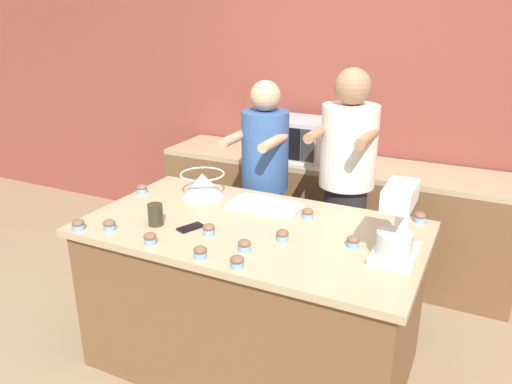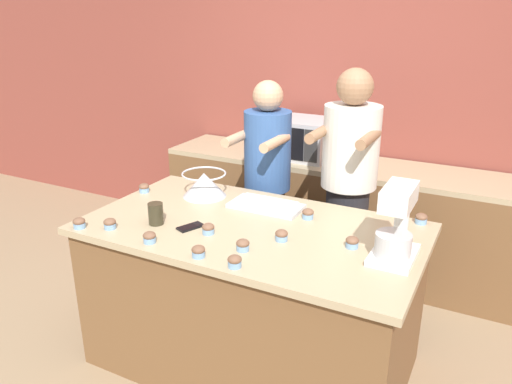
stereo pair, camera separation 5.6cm
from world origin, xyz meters
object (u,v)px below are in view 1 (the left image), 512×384
object	(u,v)px
microwave_oven	(294,137)
cupcake_2	(209,229)
baking_tray	(265,205)
cupcake_12	(157,213)
mixing_bowl	(203,184)
cupcake_3	(150,238)
person_right	(346,193)
cupcake_9	(282,235)
cupcake_5	(244,245)
cupcake_7	(308,213)
cell_phone	(191,227)
cupcake_0	(142,189)
cupcake_1	(237,261)
cupcake_10	(200,252)
cupcake_4	(109,225)
cupcake_11	(78,225)
cupcake_8	(353,241)
stand_mixer	(397,226)
drinking_glass	(155,215)
cupcake_6	(420,217)
person_left	(265,187)

from	to	relation	value
microwave_oven	cupcake_2	bearing A→B (deg)	-83.86
baking_tray	cupcake_12	distance (m)	0.64
mixing_bowl	cupcake_3	world-z (taller)	mixing_bowl
microwave_oven	person_right	bearing A→B (deg)	-45.52
microwave_oven	cupcake_9	world-z (taller)	microwave_oven
cupcake_5	cupcake_7	bearing A→B (deg)	75.33
cell_phone	cupcake_0	bearing A→B (deg)	150.73
cupcake_1	cupcake_10	size ratio (longest dim) A/B	1.00
cupcake_2	cupcake_4	world-z (taller)	same
cupcake_4	cupcake_11	bearing A→B (deg)	-155.54
cupcake_9	cupcake_11	size ratio (longest dim) A/B	1.00
cupcake_12	cupcake_4	bearing A→B (deg)	-118.82
cupcake_8	cupcake_1	bearing A→B (deg)	-133.54
cupcake_8	baking_tray	bearing A→B (deg)	155.81
cupcake_7	cupcake_1	bearing A→B (deg)	-97.33
cupcake_11	cupcake_4	bearing A→B (deg)	24.46
cupcake_12	cupcake_5	bearing A→B (deg)	-12.47
stand_mixer	cupcake_10	xyz separation A→B (m)	(-0.83, -0.42, -0.13)
cupcake_7	cupcake_2	bearing A→B (deg)	-132.15
microwave_oven	cell_phone	bearing A→B (deg)	-88.36
cupcake_0	cupcake_12	xyz separation A→B (m)	(0.34, -0.29, 0.00)
cupcake_0	cupcake_7	size ratio (longest dim) A/B	1.00
cupcake_5	drinking_glass	bearing A→B (deg)	173.77
drinking_glass	cupcake_1	world-z (taller)	drinking_glass
cupcake_5	cupcake_7	world-z (taller)	same
mixing_bowl	drinking_glass	xyz separation A→B (m)	(0.00, -0.49, -0.02)
mixing_bowl	cupcake_2	world-z (taller)	mixing_bowl
cupcake_1	cupcake_12	bearing A→B (deg)	155.83
person_right	cupcake_2	world-z (taller)	person_right
stand_mixer	cupcake_12	world-z (taller)	stand_mixer
cupcake_5	cupcake_7	size ratio (longest dim) A/B	1.00
cupcake_12	cupcake_6	bearing A→B (deg)	24.16
cupcake_1	cupcake_5	xyz separation A→B (m)	(-0.05, 0.16, 0.00)
cupcake_7	cupcake_12	bearing A→B (deg)	-153.67
stand_mixer	cupcake_12	xyz separation A→B (m)	(-1.30, -0.12, -0.13)
cupcake_2	cupcake_4	bearing A→B (deg)	-159.58
cupcake_2	cupcake_8	xyz separation A→B (m)	(0.72, 0.19, 0.00)
cupcake_3	person_right	bearing A→B (deg)	60.96
microwave_oven	drinking_glass	xyz separation A→B (m)	(-0.15, -1.63, -0.09)
cupcake_6	cupcake_11	world-z (taller)	same
cupcake_6	cupcake_9	distance (m)	0.81
cupcake_9	person_left	bearing A→B (deg)	120.43
cupcake_7	cupcake_10	distance (m)	0.74
person_right	cupcake_8	size ratio (longest dim) A/B	25.45
cupcake_11	cupcake_12	size ratio (longest dim) A/B	1.00
cupcake_1	cupcake_12	world-z (taller)	same
baking_tray	cupcake_0	world-z (taller)	cupcake_0
cupcake_3	cupcake_10	bearing A→B (deg)	-3.11
mixing_bowl	drinking_glass	world-z (taller)	mixing_bowl
person_right	microwave_oven	xyz separation A→B (m)	(-0.63, 0.64, 0.16)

